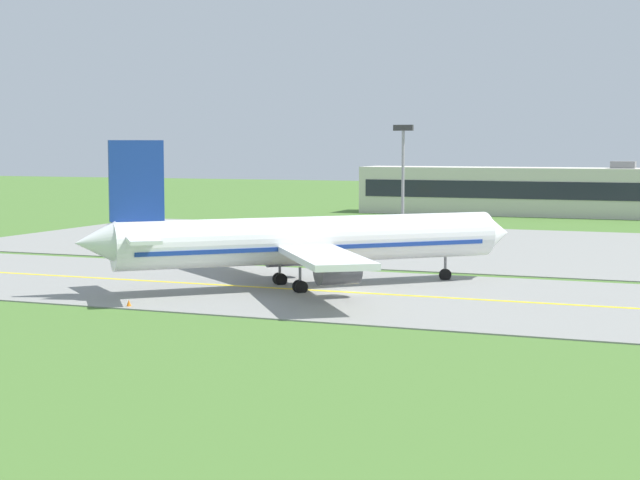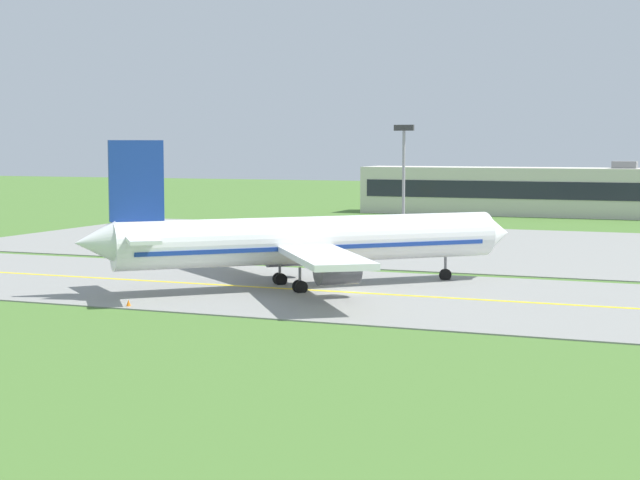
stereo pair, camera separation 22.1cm
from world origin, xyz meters
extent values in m
plane|color=#47702D|center=(0.00, 0.00, 0.00)|extent=(500.00, 500.00, 0.00)
cube|color=gray|center=(0.00, 0.00, 0.05)|extent=(240.00, 28.00, 0.10)
cube|color=gray|center=(10.00, 42.00, 0.05)|extent=(140.00, 52.00, 0.10)
cube|color=yellow|center=(0.00, 0.00, 0.11)|extent=(220.00, 0.60, 0.01)
cylinder|color=white|center=(-3.92, 1.78, 4.20)|extent=(27.71, 25.98, 4.00)
cone|color=white|center=(9.47, 14.12, 4.20)|extent=(4.49, 4.56, 3.80)
cone|color=white|center=(-17.45, -10.69, 4.60)|extent=(4.66, 4.67, 3.40)
cube|color=navy|center=(-3.92, 1.78, 3.70)|extent=(25.77, 24.20, 0.36)
cube|color=#1E232D|center=(7.85, 12.63, 4.90)|extent=(3.63, 3.72, 0.70)
cube|color=white|center=(-11.29, 6.54, 3.70)|extent=(14.64, 13.22, 0.50)
cylinder|color=#47474C|center=(-8.47, 6.43, 2.30)|extent=(4.06, 4.00, 2.30)
cylinder|color=black|center=(-7.29, 7.51, 2.30)|extent=(1.61, 1.71, 2.10)
cube|color=white|center=(0.23, -5.96, 3.70)|extent=(12.48, 15.07, 0.50)
cylinder|color=#47474C|center=(0.34, -3.13, 2.30)|extent=(4.06, 4.00, 2.30)
cylinder|color=black|center=(1.52, -2.05, 2.30)|extent=(1.61, 1.71, 2.10)
cube|color=navy|center=(-14.95, -8.38, 9.45)|extent=(3.51, 3.28, 6.50)
cube|color=white|center=(-17.26, -6.16, 5.00)|extent=(6.09, 5.77, 0.30)
cube|color=white|center=(-12.92, -10.87, 5.00)|extent=(5.51, 6.25, 0.30)
cylinder|color=slate|center=(5.64, 10.59, 1.38)|extent=(0.24, 0.24, 1.65)
cylinder|color=black|center=(5.64, 10.59, 0.55)|extent=(1.05, 1.00, 1.10)
cylinder|color=slate|center=(-7.15, 2.34, 1.38)|extent=(0.24, 0.24, 1.65)
cylinder|color=black|center=(-7.33, 2.54, 0.55)|extent=(1.05, 1.00, 1.10)
cylinder|color=black|center=(-6.96, 2.14, 0.55)|extent=(1.05, 1.00, 1.10)
cylinder|color=slate|center=(-3.62, -1.48, 1.38)|extent=(0.24, 0.24, 1.65)
cylinder|color=black|center=(-3.81, -1.28, 0.55)|extent=(1.05, 1.00, 1.10)
cylinder|color=black|center=(-3.44, -1.69, 0.55)|extent=(1.05, 1.00, 1.10)
cube|color=yellow|center=(-37.87, 30.06, 1.50)|extent=(2.37, 2.22, 1.80)
cube|color=#1E232D|center=(-37.69, 30.81, 1.81)|extent=(1.82, 0.55, 0.81)
cube|color=yellow|center=(-38.58, 27.15, 1.60)|extent=(3.04, 4.58, 2.00)
cylinder|color=orange|center=(-37.87, 30.06, 2.50)|extent=(0.20, 0.20, 0.18)
cylinder|color=black|center=(-38.84, 30.30, 0.45)|extent=(0.51, 0.95, 0.90)
cylinder|color=black|center=(-36.90, 29.83, 0.45)|extent=(0.51, 0.95, 0.90)
cylinder|color=black|center=(-39.80, 26.58, 0.45)|extent=(0.51, 0.95, 0.90)
cylinder|color=black|center=(-37.76, 26.08, 0.45)|extent=(0.51, 0.95, 0.90)
cube|color=beige|center=(0.37, 99.86, 4.18)|extent=(65.17, 9.97, 8.37)
cube|color=#1E232D|center=(0.37, 94.83, 4.60)|extent=(62.56, 0.10, 3.01)
cube|color=slate|center=(13.40, 99.86, 8.97)|extent=(4.00, 4.00, 1.20)
cylinder|color=gray|center=(-6.58, 37.56, 7.00)|extent=(0.36, 0.36, 14.00)
cube|color=#333333|center=(-6.58, 37.56, 14.35)|extent=(2.40, 0.50, 0.70)
cone|color=orange|center=(-12.95, -12.99, 0.30)|extent=(0.44, 0.44, 0.60)
camera|label=1|loc=(28.51, -78.53, 12.33)|focal=56.87mm
camera|label=2|loc=(28.72, -78.45, 12.33)|focal=56.87mm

